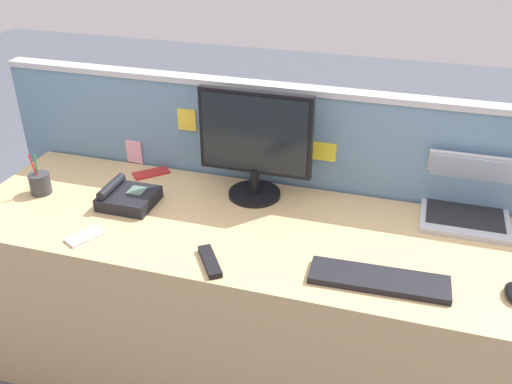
{
  "coord_description": "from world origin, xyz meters",
  "views": [
    {
      "loc": [
        0.51,
        -1.66,
        1.86
      ],
      "look_at": [
        0.0,
        0.05,
        0.86
      ],
      "focal_mm": 39.72,
      "sensor_mm": 36.0,
      "label": 1
    }
  ],
  "objects": [
    {
      "name": "desk",
      "position": [
        0.0,
        0.0,
        0.37
      ],
      "size": [
        2.2,
        0.7,
        0.74
      ],
      "primitive_type": "cube",
      "color": "tan",
      "rests_on": "ground_plane"
    },
    {
      "name": "cubicle_divider",
      "position": [
        0.0,
        0.39,
        0.58
      ],
      "size": [
        2.44,
        0.08,
        1.15
      ],
      "color": "#6084A3",
      "rests_on": "ground_plane"
    },
    {
      "name": "desktop_monitor",
      "position": [
        -0.06,
        0.23,
        0.97
      ],
      "size": [
        0.44,
        0.21,
        0.43
      ],
      "color": "black",
      "rests_on": "desk"
    },
    {
      "name": "laptop",
      "position": [
        0.74,
        0.31,
        0.8
      ],
      "size": [
        0.32,
        0.28,
        0.24
      ],
      "color": "#B2B5BC",
      "rests_on": "desk"
    },
    {
      "name": "cell_phone_silver_slab",
      "position": [
        -0.55,
        -0.24,
        0.74
      ],
      "size": [
        0.12,
        0.15,
        0.01
      ],
      "primitive_type": "cube",
      "rotation": [
        0.0,
        0.0,
        -0.49
      ],
      "color": "#B7BAC1",
      "rests_on": "desk"
    },
    {
      "name": "keyboard_main",
      "position": [
        0.48,
        -0.19,
        0.75
      ],
      "size": [
        0.44,
        0.14,
        0.02
      ],
      "primitive_type": "cube",
      "rotation": [
        0.0,
        0.0,
        0.04
      ],
      "color": "black",
      "rests_on": "desk"
    },
    {
      "name": "ground_plane",
      "position": [
        0.0,
        0.0,
        0.0
      ],
      "size": [
        10.0,
        10.0,
        0.0
      ],
      "primitive_type": "plane",
      "color": "#4C515B"
    },
    {
      "name": "cell_phone_red_case",
      "position": [
        -0.54,
        0.28,
        0.74
      ],
      "size": [
        0.16,
        0.15,
        0.01
      ],
      "primitive_type": "cube",
      "rotation": [
        0.0,
        0.0,
        -0.82
      ],
      "color": "#B22323",
      "rests_on": "desk"
    },
    {
      "name": "pen_cup",
      "position": [
        -0.89,
        -0.0,
        0.78
      ],
      "size": [
        0.08,
        0.08,
        0.18
      ],
      "color": "#333338",
      "rests_on": "desk"
    },
    {
      "name": "desk_phone",
      "position": [
        -0.51,
        0.02,
        0.77
      ],
      "size": [
        0.2,
        0.19,
        0.09
      ],
      "color": "black",
      "rests_on": "desk"
    },
    {
      "name": "tv_remote",
      "position": [
        -0.07,
        -0.25,
        0.75
      ],
      "size": [
        0.13,
        0.17,
        0.02
      ],
      "primitive_type": "cube",
      "rotation": [
        0.0,
        0.0,
        0.6
      ],
      "color": "black",
      "rests_on": "desk"
    }
  ]
}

